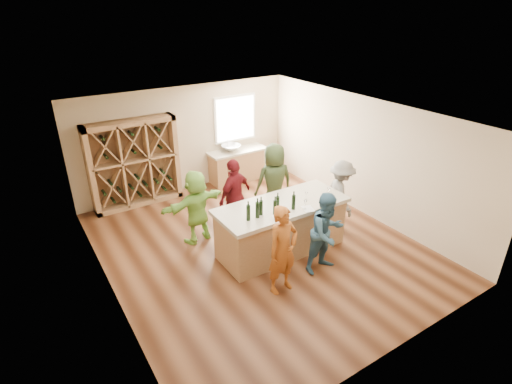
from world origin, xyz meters
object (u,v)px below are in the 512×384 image
wine_bottle_a (248,213)px  tasting_counter_base (281,229)px  wine_bottle_c (261,208)px  person_far_left (196,207)px  person_near_left (283,250)px  person_server (341,195)px  person_far_right (274,182)px  sink (231,148)px  wine_bottle_e (278,203)px  person_far_mid (235,196)px  wine_rack (134,164)px  person_near_right (327,233)px  wine_bottle_f (294,202)px  wine_bottle_d (275,207)px  wine_bottle_b (257,210)px

wine_bottle_a → tasting_counter_base: bearing=12.1°
wine_bottle_c → person_far_left: 1.64m
wine_bottle_a → person_near_left: person_near_left is taller
person_server → person_far_right: person_far_right is taller
wine_bottle_c → person_server: 2.34m
sink → person_far_right: 2.40m
person_server → person_far_left: 3.21m
wine_bottle_a → wine_bottle_e: wine_bottle_a is taller
person_server → person_far_right: (-1.03, 1.14, 0.12)m
wine_bottle_e → person_far_mid: size_ratio=0.17×
wine_rack → person_near_left: wine_rack is taller
wine_bottle_c → person_far_right: 1.88m
person_far_left → person_far_mid: bearing=165.5°
person_near_right → wine_rack: bearing=112.0°
person_server → wine_bottle_f: 1.74m
tasting_counter_base → person_far_left: (-1.28, 1.29, 0.31)m
wine_bottle_a → person_far_right: bearing=42.0°
tasting_counter_base → wine_bottle_f: (0.05, -0.30, 0.73)m
wine_bottle_c → wine_bottle_d: wine_bottle_c is taller
person_near_left → person_far_right: bearing=54.0°
person_far_mid → wine_bottle_b: bearing=54.8°
wine_bottle_e → person_far_mid: (-0.16, 1.38, -0.37)m
person_near_left → person_far_right: size_ratio=0.90×
person_server → person_far_mid: person_far_mid is taller
person_near_right → person_far_right: 2.24m
sink → person_far_right: (-0.21, -2.39, -0.09)m
sink → wine_bottle_f: size_ratio=1.81×
wine_bottle_d → wine_bottle_f: 0.42m
wine_bottle_d → wine_bottle_e: (0.14, 0.10, -0.00)m
wine_bottle_b → person_near_left: person_near_left is taller
tasting_counter_base → wine_bottle_c: (-0.60, -0.14, 0.73)m
person_server → person_near_right: bearing=149.9°
wine_bottle_b → person_far_left: (-0.57, 1.49, -0.43)m
wine_bottle_a → wine_bottle_f: bearing=-6.2°
tasting_counter_base → person_server: person_server is taller
wine_rack → wine_bottle_e: bearing=-67.5°
wine_bottle_f → wine_bottle_c: bearing=166.4°
wine_bottle_d → person_far_right: bearing=55.4°
person_near_right → wine_bottle_c: bearing=134.7°
wine_rack → wine_bottle_a: size_ratio=7.13×
wine_rack → wine_bottle_f: 4.40m
wine_bottle_d → person_far_left: size_ratio=0.18×
person_far_left → wine_bottle_d: bearing=110.6°
tasting_counter_base → person_near_left: (-0.73, -1.04, 0.33)m
wine_rack → tasting_counter_base: wine_rack is taller
person_far_right → sink: bearing=-83.2°
wine_bottle_f → person_near_right: bearing=-68.3°
tasting_counter_base → wine_bottle_c: wine_bottle_c is taller
person_near_left → person_far_mid: bearing=77.0°
person_near_left → wine_bottle_f: size_ratio=5.56×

